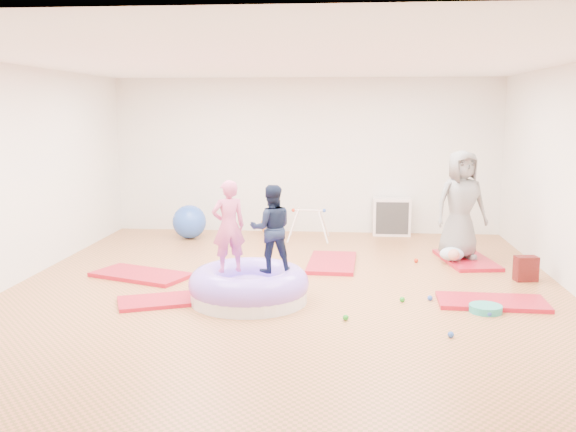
{
  "coord_description": "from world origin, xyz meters",
  "views": [
    {
      "loc": [
        0.7,
        -7.66,
        2.22
      ],
      "look_at": [
        0.0,
        0.3,
        0.9
      ],
      "focal_mm": 40.0,
      "sensor_mm": 36.0,
      "label": 1
    }
  ],
  "objects": [
    {
      "name": "child_navy",
      "position": [
        -0.13,
        -0.42,
        0.92
      ],
      "size": [
        0.56,
        0.48,
        1.02
      ],
      "primitive_type": "imported",
      "rotation": [
        0.0,
        0.0,
        3.34
      ],
      "color": "#111931",
      "rests_on": "inflatable_cushion"
    },
    {
      "name": "adult_caregiver",
      "position": [
        2.41,
        1.81,
        0.85
      ],
      "size": [
        0.89,
        0.71,
        1.6
      ],
      "primitive_type": "imported",
      "rotation": [
        0.0,
        0.0,
        0.29
      ],
      "color": "slate",
      "rests_on": "gym_mat_rear_right"
    },
    {
      "name": "gym_mat_rear_right",
      "position": [
        2.53,
        1.81,
        0.03
      ],
      "size": [
        0.84,
        1.39,
        0.05
      ],
      "primitive_type": "cube",
      "rotation": [
        0.0,
        0.0,
        1.72
      ],
      "color": "red",
      "rests_on": "ground"
    },
    {
      "name": "ball_pit_balls",
      "position": [
        1.05,
        -0.02,
        0.03
      ],
      "size": [
        3.44,
        3.24,
        0.06
      ],
      "color": "#229122",
      "rests_on": "ground"
    },
    {
      "name": "cube_shelf",
      "position": [
        1.56,
        3.79,
        0.33
      ],
      "size": [
        0.67,
        0.33,
        0.67
      ],
      "color": "white",
      "rests_on": "ground"
    },
    {
      "name": "gym_mat_center_back",
      "position": [
        0.54,
        1.46,
        0.03
      ],
      "size": [
        0.72,
        1.35,
        0.06
      ],
      "primitive_type": "cube",
      "rotation": [
        0.0,
        0.0,
        1.53
      ],
      "color": "red",
      "rests_on": "ground"
    },
    {
      "name": "gym_mat_front_left",
      "position": [
        -1.35,
        -0.58,
        0.02
      ],
      "size": [
        1.23,
        0.93,
        0.05
      ],
      "primitive_type": "cube",
      "rotation": [
        0.0,
        0.0,
        0.39
      ],
      "color": "red",
      "rests_on": "ground"
    },
    {
      "name": "exercise_ball_blue",
      "position": [
        -1.99,
        3.18,
        0.29
      ],
      "size": [
        0.59,
        0.59,
        0.59
      ],
      "primitive_type": "sphere",
      "color": "blue",
      "rests_on": "ground"
    },
    {
      "name": "room",
      "position": [
        0.0,
        0.0,
        1.4
      ],
      "size": [
        7.01,
        8.01,
        2.81
      ],
      "color": "#C47048",
      "rests_on": "ground"
    },
    {
      "name": "infant_play_gym",
      "position": [
        0.1,
        3.15,
        0.36
      ],
      "size": [
        0.71,
        0.68,
        0.55
      ],
      "rotation": [
        0.0,
        0.0,
        0.14
      ],
      "color": "white",
      "rests_on": "ground"
    },
    {
      "name": "backpack",
      "position": [
        3.1,
        0.78,
        0.17
      ],
      "size": [
        0.31,
        0.22,
        0.33
      ],
      "primitive_type": "cube",
      "rotation": [
        0.0,
        0.0,
        0.17
      ],
      "color": "maroon",
      "rests_on": "ground"
    },
    {
      "name": "yellow_toy",
      "position": [
        -1.46,
        -0.8,
        0.01
      ],
      "size": [
        0.2,
        0.2,
        0.03
      ],
      "primitive_type": "cylinder",
      "color": "yellow",
      "rests_on": "ground"
    },
    {
      "name": "gym_mat_right",
      "position": [
        2.43,
        -0.32,
        0.03
      ],
      "size": [
        1.26,
        0.66,
        0.05
      ],
      "primitive_type": "cube",
      "rotation": [
        0.0,
        0.0,
        -0.04
      ],
      "color": "red",
      "rests_on": "ground"
    },
    {
      "name": "balance_disc",
      "position": [
        2.29,
        -0.63,
        0.04
      ],
      "size": [
        0.36,
        0.36,
        0.08
      ],
      "primitive_type": "cylinder",
      "color": "teal",
      "rests_on": "ground"
    },
    {
      "name": "infant",
      "position": [
        2.28,
        1.59,
        0.16
      ],
      "size": [
        0.35,
        0.36,
        0.21
      ],
      "color": "silver",
      "rests_on": "gym_mat_rear_right"
    },
    {
      "name": "gym_mat_mid_left",
      "position": [
        -2.01,
        0.53,
        0.03
      ],
      "size": [
        1.45,
        1.08,
        0.05
      ],
      "primitive_type": "cube",
      "rotation": [
        0.0,
        0.0,
        -0.38
      ],
      "color": "red",
      "rests_on": "ground"
    },
    {
      "name": "child_pink",
      "position": [
        -0.62,
        -0.46,
        0.95
      ],
      "size": [
        0.46,
        0.39,
        1.08
      ],
      "primitive_type": "imported",
      "rotation": [
        0.0,
        0.0,
        3.55
      ],
      "color": "#D65987",
      "rests_on": "inflatable_cushion"
    },
    {
      "name": "inflatable_cushion",
      "position": [
        -0.39,
        -0.45,
        0.17
      ],
      "size": [
        1.41,
        1.41,
        0.44
      ],
      "rotation": [
        0.0,
        0.0,
        -0.23
      ],
      "color": "silver",
      "rests_on": "ground"
    },
    {
      "name": "exercise_ball_orange",
      "position": [
        -0.58,
        3.56,
        0.2
      ],
      "size": [
        0.39,
        0.39,
        0.39
      ],
      "primitive_type": "sphere",
      "color": "orange",
      "rests_on": "ground"
    }
  ]
}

